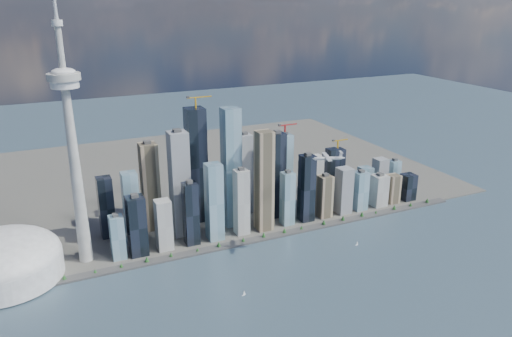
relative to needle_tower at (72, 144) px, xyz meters
name	(u,v)px	position (x,y,z in m)	size (l,w,h in m)	color
ground	(301,308)	(300.00, -310.00, -235.84)	(4000.00, 4000.00, 0.00)	#2E4451
seawall	(241,243)	(300.00, -60.00, -233.84)	(1100.00, 22.00, 4.00)	#383838
land	(179,176)	(300.00, 390.00, -234.34)	(1400.00, 900.00, 3.00)	#4C4C47
shoreline_trees	(241,240)	(300.00, -60.00, -227.06)	(960.53, 7.20, 8.80)	#3F2D1E
skyscraper_cluster	(250,186)	(359.61, 26.81, -147.03)	(736.00, 142.00, 284.35)	black
needle_tower	(72,144)	(0.00, 0.00, 0.00)	(56.00, 56.00, 550.50)	gray
dome_stadium	(3,260)	(-140.00, -10.00, -196.40)	(200.00, 200.00, 86.00)	silver
airplane	(329,158)	(430.75, -170.67, -34.70)	(59.81, 53.51, 15.00)	silver
sailboat_west	(244,294)	(229.73, -235.80, -232.54)	(7.44, 3.14, 10.28)	white
sailboat_east	(357,244)	(513.85, -165.65, -232.56)	(7.35, 3.56, 10.21)	white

